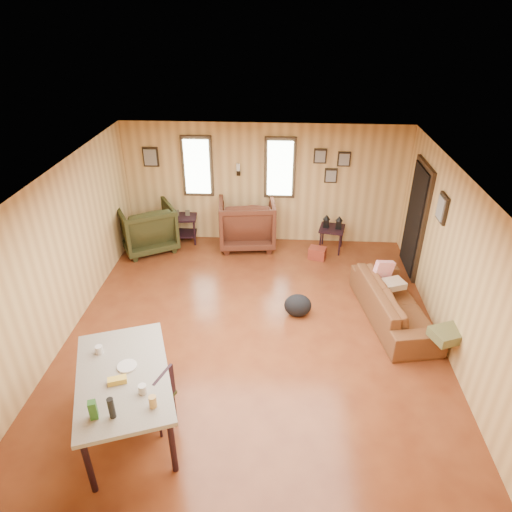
{
  "coord_description": "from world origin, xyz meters",
  "views": [
    {
      "loc": [
        0.37,
        -5.48,
        4.38
      ],
      "look_at": [
        0.0,
        0.4,
        1.05
      ],
      "focal_mm": 32.0,
      "sensor_mm": 36.0,
      "label": 1
    }
  ],
  "objects": [
    {
      "name": "backpack",
      "position": [
        0.66,
        0.39,
        0.19
      ],
      "size": [
        0.52,
        0.45,
        0.37
      ],
      "rotation": [
        0.0,
        0.0,
        0.36
      ],
      "color": "black",
      "rests_on": "ground"
    },
    {
      "name": "side_table",
      "position": [
        1.35,
        2.61,
        0.51
      ],
      "size": [
        0.56,
        0.56,
        0.75
      ],
      "rotation": [
        0.0,
        0.0,
        -0.21
      ],
      "color": "black",
      "rests_on": "ground"
    },
    {
      "name": "sofa_pillows",
      "position": [
        2.35,
        0.11,
        0.51
      ],
      "size": [
        1.05,
        1.81,
        0.38
      ],
      "rotation": [
        0.0,
        0.0,
        0.38
      ],
      "color": "brown",
      "rests_on": "sofa"
    },
    {
      "name": "cooler",
      "position": [
        1.07,
        2.24,
        0.11
      ],
      "size": [
        0.37,
        0.31,
        0.23
      ],
      "rotation": [
        0.0,
        0.0,
        -0.29
      ],
      "color": "maroon",
      "rests_on": "ground"
    },
    {
      "name": "room",
      "position": [
        0.17,
        0.27,
        1.21
      ],
      "size": [
        5.54,
        6.04,
        2.44
      ],
      "color": "brown",
      "rests_on": "ground"
    },
    {
      "name": "recliner_brown",
      "position": [
        -0.33,
        2.75,
        0.55
      ],
      "size": [
        1.18,
        1.12,
        1.11
      ],
      "primitive_type": "imported",
      "rotation": [
        0.0,
        0.0,
        3.25
      ],
      "color": "#4E2417",
      "rests_on": "ground"
    },
    {
      "name": "end_table",
      "position": [
        -1.63,
        2.81,
        0.39
      ],
      "size": [
        0.6,
        0.55,
        0.7
      ],
      "rotation": [
        0.0,
        0.0,
        0.11
      ],
      "color": "black",
      "rests_on": "ground"
    },
    {
      "name": "dining_chair",
      "position": [
        -0.97,
        -1.85,
        0.47
      ],
      "size": [
        0.48,
        0.48,
        0.83
      ],
      "rotation": [
        0.0,
        0.0,
        -0.34
      ],
      "color": "#2B2C14",
      "rests_on": "ground"
    },
    {
      "name": "recliner_green",
      "position": [
        -2.28,
        2.44,
        0.51
      ],
      "size": [
        1.33,
        1.31,
        1.03
      ],
      "primitive_type": "imported",
      "rotation": [
        0.0,
        0.0,
        -2.62
      ],
      "color": "#2B2C14",
      "rests_on": "ground"
    },
    {
      "name": "sofa",
      "position": [
        2.14,
        0.4,
        0.39
      ],
      "size": [
        0.93,
        2.08,
        0.79
      ],
      "primitive_type": "imported",
      "rotation": [
        0.0,
        0.0,
        1.75
      ],
      "color": "brown",
      "rests_on": "ground"
    },
    {
      "name": "dining_table",
      "position": [
        -1.3,
        -1.92,
        0.75
      ],
      "size": [
        1.47,
        1.86,
        1.06
      ],
      "rotation": [
        0.0,
        0.0,
        0.35
      ],
      "color": "gray",
      "rests_on": "ground"
    }
  ]
}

